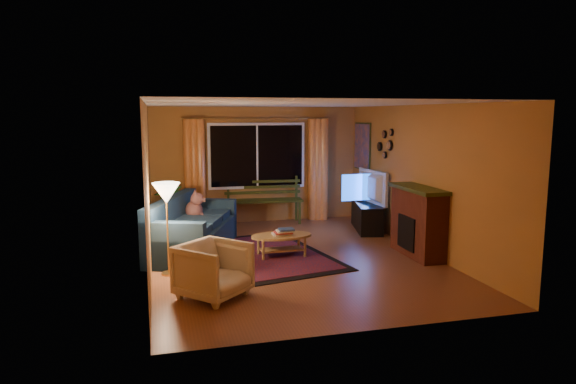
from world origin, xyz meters
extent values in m
cube|color=brown|center=(0.00, 0.00, -0.01)|extent=(4.50, 6.00, 0.02)
cube|color=white|center=(0.00, 0.00, 2.51)|extent=(4.50, 6.00, 0.02)
cube|color=#BB7833|center=(0.00, 3.01, 1.25)|extent=(4.50, 0.02, 2.50)
cube|color=#BB7833|center=(-2.26, 0.00, 1.25)|extent=(0.02, 6.00, 2.50)
cube|color=#BB7833|center=(2.26, 0.00, 1.25)|extent=(0.02, 6.00, 2.50)
cube|color=black|center=(0.00, 2.94, 1.45)|extent=(2.00, 0.02, 1.30)
cylinder|color=#BF8C3F|center=(0.00, 2.90, 2.25)|extent=(3.20, 0.03, 0.03)
cylinder|color=orange|center=(-1.35, 2.88, 1.12)|extent=(0.36, 0.36, 2.24)
cylinder|color=orange|center=(1.35, 2.88, 1.12)|extent=(0.36, 0.36, 2.24)
cube|color=#2F380E|center=(0.09, 2.74, 0.25)|extent=(1.70, 0.62, 0.50)
imported|color=#235B1E|center=(-1.92, 2.51, 0.48)|extent=(0.71, 0.71, 0.97)
cube|color=#162B41|center=(-1.54, 0.76, 0.47)|extent=(1.75, 2.51, 0.93)
imported|color=beige|center=(-1.46, -1.53, 0.40)|extent=(1.05, 1.05, 0.79)
cylinder|color=#BF8C3F|center=(-2.00, -0.41, 0.67)|extent=(0.27, 0.27, 1.35)
cube|color=maroon|center=(-0.37, 0.26, 0.01)|extent=(2.30, 3.12, 0.02)
cylinder|color=tan|center=(-0.16, 0.11, 0.19)|extent=(1.03, 1.03, 0.37)
cube|color=black|center=(2.00, 1.60, 0.28)|extent=(0.74, 1.39, 0.55)
imported|color=black|center=(2.00, 1.60, 0.89)|extent=(0.22, 1.17, 0.67)
cube|color=maroon|center=(2.05, -0.40, 0.55)|extent=(0.40, 1.20, 1.10)
cube|color=orange|center=(2.22, 2.45, 1.65)|extent=(0.04, 0.76, 0.96)
camera|label=1|loc=(-2.14, -7.92, 2.34)|focal=32.00mm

